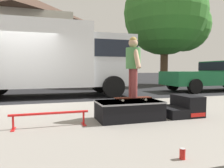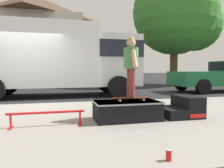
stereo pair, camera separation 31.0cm
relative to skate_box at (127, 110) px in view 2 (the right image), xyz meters
name	(u,v)px [view 2 (the right image)]	position (x,y,z in m)	size (l,w,h in m)	color
ground_plane	(25,105)	(-2.42, 3.21, -0.32)	(140.00, 140.00, 0.00)	black
sidewalk_slab	(1,127)	(-2.42, 0.21, -0.26)	(50.00, 5.00, 0.12)	gray
skate_box	(127,110)	(0.00, 0.00, 0.00)	(1.33, 0.75, 0.38)	black
kicker_ramp	(182,108)	(1.28, 0.00, -0.02)	(0.82, 0.76, 0.45)	black
grind_rail	(47,115)	(-1.57, -0.13, -0.01)	(1.37, 0.28, 0.27)	red
skateboard	(131,98)	(0.10, 0.04, 0.23)	(0.79, 0.23, 0.07)	#4C1E14
skater_kid	(131,62)	(0.10, 0.04, 0.98)	(0.30, 0.64, 1.25)	brown
soda_can	(169,155)	(-0.15, -2.02, -0.14)	(0.07, 0.07, 0.13)	red
box_truck	(60,57)	(-1.31, 5.41, 1.38)	(6.91, 2.63, 3.05)	white
street_tree_main	(179,16)	(7.28, 10.23, 4.81)	(6.72, 6.11, 8.37)	brown
house_behind	(32,38)	(-3.81, 18.02, 3.92)	(9.54, 8.22, 8.40)	beige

